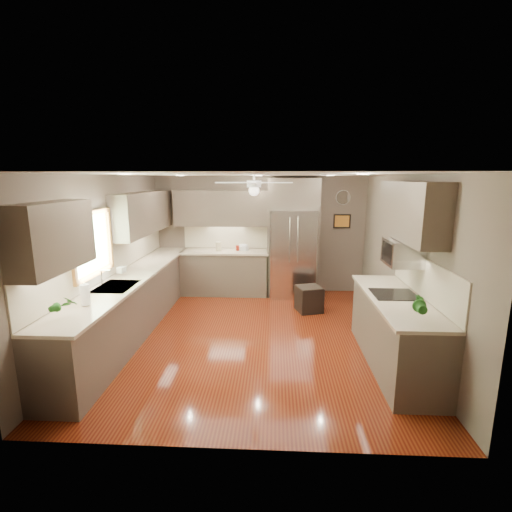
# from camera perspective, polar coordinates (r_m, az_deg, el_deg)

# --- Properties ---
(floor) EXTENTS (5.00, 5.00, 0.00)m
(floor) POSITION_cam_1_polar(r_m,az_deg,el_deg) (5.99, -0.45, -12.21)
(floor) COLOR #4B130A
(floor) RESTS_ON ground
(ceiling) EXTENTS (5.00, 5.00, 0.00)m
(ceiling) POSITION_cam_1_polar(r_m,az_deg,el_deg) (5.47, -0.50, 12.44)
(ceiling) COLOR white
(ceiling) RESTS_ON ground
(wall_back) EXTENTS (4.50, 0.00, 4.50)m
(wall_back) POSITION_cam_1_polar(r_m,az_deg,el_deg) (8.06, 0.59, 3.35)
(wall_back) COLOR #65584D
(wall_back) RESTS_ON ground
(wall_front) EXTENTS (4.50, 0.00, 4.50)m
(wall_front) POSITION_cam_1_polar(r_m,az_deg,el_deg) (3.21, -3.19, -10.03)
(wall_front) COLOR #65584D
(wall_front) RESTS_ON ground
(wall_left) EXTENTS (0.00, 5.00, 5.00)m
(wall_left) POSITION_cam_1_polar(r_m,az_deg,el_deg) (6.16, -21.86, -0.19)
(wall_left) COLOR #65584D
(wall_left) RESTS_ON ground
(wall_right) EXTENTS (0.00, 5.00, 5.00)m
(wall_right) POSITION_cam_1_polar(r_m,az_deg,el_deg) (5.91, 21.86, -0.66)
(wall_right) COLOR #65584D
(wall_right) RESTS_ON ground
(canister_c) EXTENTS (0.15, 0.15, 0.20)m
(canister_c) POSITION_cam_1_polar(r_m,az_deg,el_deg) (7.86, -5.77, 1.45)
(canister_c) COLOR #C5BB93
(canister_c) RESTS_ON back_run
(canister_d) EXTENTS (0.09, 0.09, 0.11)m
(canister_d) POSITION_cam_1_polar(r_m,az_deg,el_deg) (7.85, -2.87, 1.25)
(canister_d) COLOR maroon
(canister_d) RESTS_ON back_run
(soap_bottle) EXTENTS (0.11, 0.11, 0.21)m
(soap_bottle) POSITION_cam_1_polar(r_m,az_deg,el_deg) (6.20, -19.89, -1.92)
(soap_bottle) COLOR white
(soap_bottle) RESTS_ON left_run
(potted_plant_left) EXTENTS (0.21, 0.17, 0.33)m
(potted_plant_left) POSITION_cam_1_polar(r_m,az_deg,el_deg) (4.54, -27.35, -6.68)
(potted_plant_left) COLOR #1D5819
(potted_plant_left) RESTS_ON left_run
(potted_plant_right) EXTENTS (0.20, 0.17, 0.33)m
(potted_plant_right) POSITION_cam_1_polar(r_m,az_deg,el_deg) (4.40, 24.04, -6.92)
(potted_plant_right) COLOR #1D5819
(potted_plant_right) RESTS_ON right_run
(bowl) EXTENTS (0.24, 0.24, 0.06)m
(bowl) POSITION_cam_1_polar(r_m,az_deg,el_deg) (7.85, -1.98, 1.03)
(bowl) COLOR #C5BB93
(bowl) RESTS_ON back_run
(left_run) EXTENTS (0.65, 4.70, 1.45)m
(left_run) POSITION_cam_1_polar(r_m,az_deg,el_deg) (6.37, -18.34, -6.69)
(left_run) COLOR brown
(left_run) RESTS_ON ground
(back_run) EXTENTS (1.85, 0.65, 1.45)m
(back_run) POSITION_cam_1_polar(r_m,az_deg,el_deg) (7.98, -4.72, -2.38)
(back_run) COLOR brown
(back_run) RESTS_ON ground
(uppers) EXTENTS (4.50, 4.70, 0.95)m
(uppers) POSITION_cam_1_polar(r_m,az_deg,el_deg) (6.29, -6.89, 6.56)
(uppers) COLOR brown
(uppers) RESTS_ON wall_left
(window) EXTENTS (0.05, 1.12, 0.92)m
(window) POSITION_cam_1_polar(r_m,az_deg,el_deg) (5.65, -23.91, 1.72)
(window) COLOR #BFF2B2
(window) RESTS_ON wall_left
(sink) EXTENTS (0.50, 0.70, 0.32)m
(sink) POSITION_cam_1_polar(r_m,az_deg,el_deg) (5.67, -20.75, -4.68)
(sink) COLOR silver
(sink) RESTS_ON left_run
(refrigerator) EXTENTS (1.06, 0.75, 2.45)m
(refrigerator) POSITION_cam_1_polar(r_m,az_deg,el_deg) (7.73, 5.68, 2.46)
(refrigerator) COLOR silver
(refrigerator) RESTS_ON ground
(right_run) EXTENTS (0.70, 2.20, 1.45)m
(right_run) POSITION_cam_1_polar(r_m,az_deg,el_deg) (5.31, 20.65, -10.63)
(right_run) COLOR brown
(right_run) RESTS_ON ground
(microwave) EXTENTS (0.43, 0.55, 0.34)m
(microwave) POSITION_cam_1_polar(r_m,az_deg,el_deg) (5.29, 21.63, 0.50)
(microwave) COLOR silver
(microwave) RESTS_ON wall_right
(ceiling_fan) EXTENTS (1.18, 1.18, 0.32)m
(ceiling_fan) POSITION_cam_1_polar(r_m,az_deg,el_deg) (5.77, -0.31, 10.75)
(ceiling_fan) COLOR white
(ceiling_fan) RESTS_ON ceiling
(recessed_lights) EXTENTS (2.84, 3.14, 0.01)m
(recessed_lights) POSITION_cam_1_polar(r_m,az_deg,el_deg) (5.87, -0.65, 12.35)
(recessed_lights) COLOR white
(recessed_lights) RESTS_ON ceiling
(wall_clock) EXTENTS (0.30, 0.03, 0.30)m
(wall_clock) POSITION_cam_1_polar(r_m,az_deg,el_deg) (8.08, 13.25, 8.77)
(wall_clock) COLOR white
(wall_clock) RESTS_ON wall_back
(framed_print) EXTENTS (0.36, 0.03, 0.30)m
(framed_print) POSITION_cam_1_polar(r_m,az_deg,el_deg) (8.12, 13.09, 5.24)
(framed_print) COLOR black
(framed_print) RESTS_ON wall_back
(stool) EXTENTS (0.54, 0.54, 0.49)m
(stool) POSITION_cam_1_polar(r_m,az_deg,el_deg) (7.03, 8.16, -6.53)
(stool) COLOR black
(stool) RESTS_ON ground
(paper_towel) EXTENTS (0.11, 0.11, 0.27)m
(paper_towel) POSITION_cam_1_polar(r_m,az_deg,el_deg) (4.91, -24.79, -5.41)
(paper_towel) COLOR white
(paper_towel) RESTS_ON left_run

